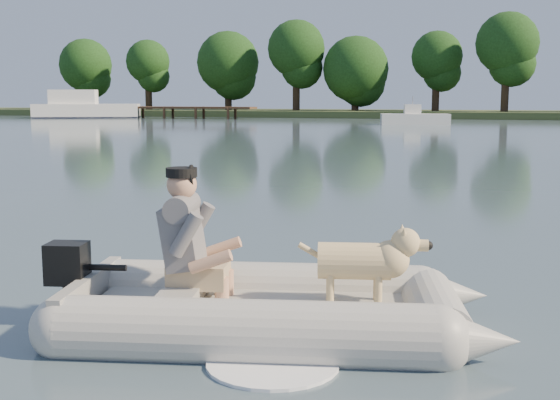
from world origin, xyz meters
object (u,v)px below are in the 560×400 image
(dinghy, at_px, (272,258))
(man, at_px, (185,232))
(dock, at_px, (158,112))
(motorboat, at_px, (415,111))
(dog, at_px, (354,267))
(cabin_cruiser, at_px, (87,104))

(dinghy, bearing_deg, man, 175.76)
(dock, height_order, motorboat, motorboat)
(dinghy, distance_m, dog, 0.68)
(dock, bearing_deg, motorboat, -19.01)
(dog, xyz_separation_m, motorboat, (-3.87, 43.88, 0.39))
(dog, distance_m, cabin_cruiser, 60.76)
(dog, bearing_deg, cabin_cruiser, 112.21)
(dock, xyz_separation_m, dinghy, (26.73, -52.16, 0.10))
(dinghy, height_order, motorboat, motorboat)
(dog, bearing_deg, man, 180.00)
(man, distance_m, cabin_cruiser, 60.24)
(dock, distance_m, man, 58.37)
(dock, bearing_deg, dog, -62.22)
(cabin_cruiser, relative_size, motorboat, 2.00)
(man, bearing_deg, motorboat, 81.74)
(motorboat, bearing_deg, cabin_cruiser, 155.36)
(dinghy, relative_size, cabin_cruiser, 0.51)
(cabin_cruiser, bearing_deg, dog, -79.74)
(dock, xyz_separation_m, man, (26.00, -52.25, 0.29))
(cabin_cruiser, bearing_deg, man, -80.97)
(dock, distance_m, cabin_cruiser, 6.54)
(dog, bearing_deg, dinghy, -175.43)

